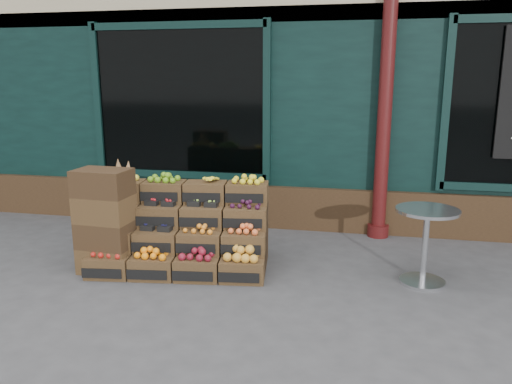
# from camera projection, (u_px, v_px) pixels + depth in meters

# --- Properties ---
(ground) EXTENTS (60.00, 60.00, 0.00)m
(ground) POSITION_uv_depth(u_px,v_px,m) (261.00, 290.00, 5.02)
(ground) COLOR #3F3F42
(ground) RESTS_ON ground
(shop_facade) EXTENTS (12.00, 6.24, 4.80)m
(shop_facade) POSITION_uv_depth(u_px,v_px,m) (314.00, 60.00, 9.35)
(shop_facade) COLOR black
(shop_facade) RESTS_ON ground
(crate_display) EXTENTS (2.01, 1.16, 1.19)m
(crate_display) POSITION_uv_depth(u_px,v_px,m) (182.00, 234.00, 5.63)
(crate_display) COLOR #47321B
(crate_display) RESTS_ON ground
(spare_crates) EXTENTS (0.59, 0.43, 1.14)m
(spare_crates) POSITION_uv_depth(u_px,v_px,m) (105.00, 221.00, 5.40)
(spare_crates) COLOR #47321B
(spare_crates) RESTS_ON ground
(bistro_table) EXTENTS (0.64, 0.64, 0.80)m
(bistro_table) POSITION_uv_depth(u_px,v_px,m) (426.00, 237.00, 5.09)
(bistro_table) COLOR #B9BCC0
(bistro_table) RESTS_ON ground
(shopkeeper) EXTENTS (0.75, 0.61, 1.79)m
(shopkeeper) POSITION_uv_depth(u_px,v_px,m) (211.00, 157.00, 7.61)
(shopkeeper) COLOR #14461D
(shopkeeper) RESTS_ON ground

